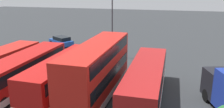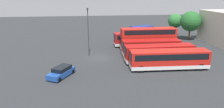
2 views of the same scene
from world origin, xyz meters
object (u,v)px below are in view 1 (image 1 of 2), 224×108
object	(u,v)px
bus_single_deck_third	(63,73)
lamp_post_tall	(112,19)
bus_single_deck_fourth	(24,70)
bus_single_deck_near_end	(146,81)
bus_double_decker_second	(98,69)
car_hatchback_silver	(61,41)

from	to	relation	value
bus_single_deck_third	lamp_post_tall	bearing A→B (deg)	-97.25
bus_single_deck_third	bus_single_deck_fourth	world-z (taller)	same
bus_single_deck_near_end	lamp_post_tall	distance (m)	13.13
bus_single_deck_near_end	bus_single_deck_third	distance (m)	7.23
bus_single_deck_third	lamp_post_tall	xyz separation A→B (m)	(-1.44, -11.34, 3.40)
bus_double_decker_second	bus_single_deck_third	world-z (taller)	bus_double_decker_second
bus_single_deck_third	bus_double_decker_second	bearing A→B (deg)	172.49
bus_single_deck_fourth	lamp_post_tall	bearing A→B (deg)	-114.59
bus_single_deck_near_end	lamp_post_tall	xyz separation A→B (m)	(5.78, -11.29, 3.39)
bus_double_decker_second	bus_single_deck_near_end	bearing A→B (deg)	-172.89
bus_single_deck_third	lamp_post_tall	size ratio (longest dim) A/B	1.24
bus_single_deck_near_end	bus_single_deck_third	xyz separation A→B (m)	(7.23, 0.04, -0.00)
lamp_post_tall	car_hatchback_silver	bearing A→B (deg)	-23.22
bus_double_decker_second	car_hatchback_silver	xyz separation A→B (m)	(11.25, -15.79, -1.75)
bus_single_deck_fourth	car_hatchback_silver	world-z (taller)	bus_single_deck_fourth
bus_single_deck_fourth	car_hatchback_silver	distance (m)	16.06
bus_single_deck_third	bus_single_deck_near_end	bearing A→B (deg)	-179.64
bus_single_deck_near_end	car_hatchback_silver	bearing A→B (deg)	-45.31
lamp_post_tall	bus_single_deck_third	bearing A→B (deg)	82.75
lamp_post_tall	bus_single_deck_near_end	bearing A→B (deg)	117.12
bus_single_deck_near_end	bus_single_deck_fourth	size ratio (longest dim) A/B	1.00
bus_single_deck_fourth	bus_single_deck_third	bearing A→B (deg)	-177.67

